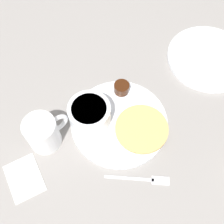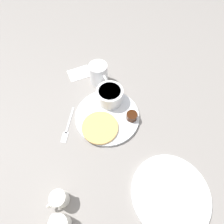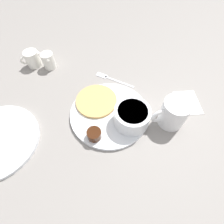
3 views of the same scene
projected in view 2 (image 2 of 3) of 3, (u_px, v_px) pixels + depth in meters
The scene contains 11 objects.
ground_plane at pixel (107, 117), 0.68m from camera, with size 4.00×4.00×0.00m, color gray.
plate at pixel (107, 116), 0.68m from camera, with size 0.25×0.25×0.01m.
pancake_stack at pixel (100, 127), 0.64m from camera, with size 0.13×0.13×0.01m.
bowl at pixel (110, 95), 0.68m from camera, with size 0.10×0.10×0.06m.
syrup_cup at pixel (132, 116), 0.66m from camera, with size 0.04×0.04×0.03m.
butter_ramekin at pixel (114, 94), 0.70m from camera, with size 0.04×0.04×0.04m.
coffee_mug at pixel (99, 74), 0.74m from camera, with size 0.08×0.11×0.09m.
creamer_pitcher_near at pixel (60, 199), 0.50m from camera, with size 0.07×0.05×0.06m.
fork at pixel (67, 128), 0.65m from camera, with size 0.07×0.15×0.00m.
napkin at pixel (79, 73), 0.80m from camera, with size 0.11×0.09×0.00m.
far_plate at pixel (170, 194), 0.53m from camera, with size 0.24×0.24×0.01m.
Camera 2 is at (0.07, 0.34, 0.59)m, focal length 28.00 mm.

